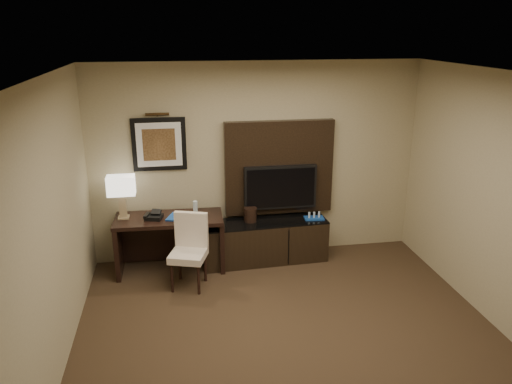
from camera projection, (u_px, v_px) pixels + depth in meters
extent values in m
cube|color=#342517|center=(299.00, 359.00, 4.92)|extent=(4.50, 5.00, 0.01)
cube|color=silver|center=(308.00, 80.00, 4.07)|extent=(4.50, 5.00, 0.01)
cube|color=tan|center=(257.00, 162.00, 6.83)|extent=(4.50, 0.01, 2.70)
cube|color=tan|center=(40.00, 250.00, 4.14)|extent=(0.01, 5.00, 2.70)
cube|color=black|center=(170.00, 243.00, 6.62)|extent=(1.42, 0.65, 0.75)
cube|color=black|center=(265.00, 241.00, 6.90)|extent=(1.72, 0.55, 0.58)
cube|color=black|center=(279.00, 168.00, 6.85)|extent=(1.50, 0.12, 1.30)
cube|color=black|center=(280.00, 187.00, 6.84)|extent=(1.00, 0.08, 0.60)
cube|color=black|center=(159.00, 144.00, 6.51)|extent=(0.70, 0.04, 0.70)
cylinder|color=#3B2713|center=(157.00, 114.00, 6.35)|extent=(0.04, 0.04, 0.30)
cube|color=#18479E|center=(177.00, 217.00, 6.49)|extent=(0.30, 0.35, 0.02)
imported|color=beige|center=(179.00, 211.00, 6.44)|extent=(0.15, 0.06, 0.21)
cylinder|color=silver|center=(195.00, 208.00, 6.59)|extent=(0.07, 0.07, 0.18)
cylinder|color=black|center=(250.00, 215.00, 6.78)|extent=(0.22, 0.22, 0.20)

